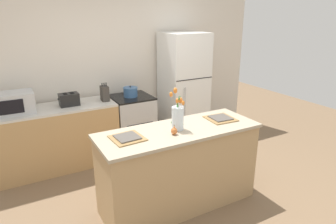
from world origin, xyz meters
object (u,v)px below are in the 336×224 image
stove_range (132,124)px  plate_setting_right (221,118)px  refrigerator (184,88)px  knife_block (105,93)px  toaster (69,99)px  pear_figurine (174,131)px  flower_vase (177,116)px  plate_setting_left (127,138)px  cooking_pot (130,92)px  microwave (14,103)px

stove_range → plate_setting_right: plate_setting_right is taller
refrigerator → knife_block: size_ratio=6.78×
stove_range → toaster: bearing=-179.5°
knife_block → stove_range: bearing=4.3°
refrigerator → plate_setting_right: 1.64m
plate_setting_right → knife_block: (-0.91, 1.54, 0.06)m
pear_figurine → plate_setting_right: bearing=10.8°
refrigerator → toaster: size_ratio=6.54×
plate_setting_right → toaster: toaster is taller
refrigerator → knife_block: bearing=-178.6°
flower_vase → plate_setting_left: size_ratio=1.34×
cooking_pot → knife_block: size_ratio=0.81×
cooking_pot → plate_setting_left: bearing=-113.3°
microwave → toaster: bearing=-0.7°
pear_figurine → toaster: toaster is taller
microwave → plate_setting_right: bearing=-36.8°
flower_vase → stove_range: bearing=85.7°
toaster → knife_block: size_ratio=1.04×
plate_setting_left → toaster: 1.58m
stove_range → toaster: (-0.93, -0.01, 0.54)m
plate_setting_left → knife_block: knife_block is taller
stove_range → refrigerator: bearing=0.0°
flower_vase → plate_setting_right: (0.61, 0.03, -0.14)m
stove_range → microwave: microwave is taller
flower_vase → toaster: flower_vase is taller
toaster → microwave: size_ratio=0.58×
plate_setting_left → plate_setting_right: (1.17, 0.00, 0.00)m
stove_range → pear_figurine: pear_figurine is taller
plate_setting_left → flower_vase: bearing=-2.6°
stove_range → plate_setting_right: (0.49, -1.57, 0.50)m
stove_range → knife_block: bearing=-175.7°
cooking_pot → pear_figurine: bearing=-97.2°
cooking_pot → microwave: microwave is taller
cooking_pot → toaster: bearing=-179.2°
toaster → plate_setting_right: bearing=-47.8°
microwave → flower_vase: bearing=-46.9°
cooking_pot → refrigerator: bearing=-0.2°
toaster → refrigerator: bearing=0.3°
stove_range → toaster: 1.07m
pear_figurine → knife_block: size_ratio=0.40×
stove_range → flower_vase: flower_vase is taller
plate_setting_left → plate_setting_right: bearing=0.0°
plate_setting_left → cooking_pot: cooking_pot is taller
stove_range → knife_block: 0.71m
plate_setting_right → knife_block: knife_block is taller
toaster → cooking_pot: bearing=0.8°
refrigerator → cooking_pot: refrigerator is taller
pear_figurine → toaster: 1.84m
refrigerator → toaster: refrigerator is taller
plate_setting_left → plate_setting_right: size_ratio=1.00×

